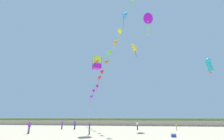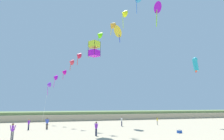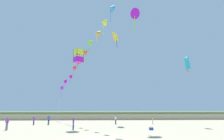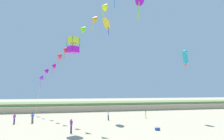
{
  "view_description": "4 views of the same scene",
  "coord_description": "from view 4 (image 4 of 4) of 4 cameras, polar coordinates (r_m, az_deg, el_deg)",
  "views": [
    {
      "loc": [
        2.44,
        -13.28,
        2.35
      ],
      "look_at": [
        -0.86,
        8.82,
        9.42
      ],
      "focal_mm": 24.0,
      "sensor_mm": 36.0,
      "label": 1
    },
    {
      "loc": [
        -9.78,
        -15.92,
        3.61
      ],
      "look_at": [
        -1.33,
        11.09,
        8.67
      ],
      "focal_mm": 32.0,
      "sensor_mm": 36.0,
      "label": 2
    },
    {
      "loc": [
        -0.19,
        -21.28,
        3.03
      ],
      "look_at": [
        1.54,
        9.3,
        8.92
      ],
      "focal_mm": 32.0,
      "sensor_mm": 36.0,
      "label": 3
    },
    {
      "loc": [
        -5.11,
        -17.04,
        5.16
      ],
      "look_at": [
        1.2,
        9.08,
        7.98
      ],
      "focal_mm": 32.0,
      "sensor_mm": 36.0,
      "label": 4
    }
  ],
  "objects": [
    {
      "name": "person_far_center",
      "position": [
        35.53,
        -26.13,
        -12.24
      ],
      "size": [
        0.39,
        0.5,
        1.6
      ],
      "color": "#282D4C",
      "rests_on": "ground"
    },
    {
      "name": "beach_cooler",
      "position": [
        27.98,
        12.86,
        -16.04
      ],
      "size": [
        0.58,
        0.41,
        0.46
      ],
      "color": "blue",
      "rests_on": "ground"
    },
    {
      "name": "large_kite_low_lead",
      "position": [
        28.97,
        -11.04,
        7.01
      ],
      "size": [
        1.76,
        1.76,
        2.18
      ],
      "color": "#AD15D0"
    },
    {
      "name": "person_near_left",
      "position": [
        35.32,
        -21.75,
        -12.32
      ],
      "size": [
        0.62,
        0.24,
        1.76
      ],
      "color": "black",
      "rests_on": "ground"
    },
    {
      "name": "kite_banner_string",
      "position": [
        32.52,
        -7.15,
        12.61
      ],
      "size": [
        18.16,
        32.6,
        23.46
      ],
      "color": "#7F31DA"
    },
    {
      "name": "large_kite_high_solo",
      "position": [
        40.81,
        -1.08,
        13.32
      ],
      "size": [
        2.26,
        2.83,
        3.86
      ],
      "color": "yellow"
    },
    {
      "name": "person_near_right",
      "position": [
        39.18,
        9.63,
        -12.22
      ],
      "size": [
        0.25,
        0.51,
        1.48
      ],
      "color": "gray",
      "rests_on": "ground"
    },
    {
      "name": "person_far_right",
      "position": [
        36.48,
        -1.06,
        -12.59
      ],
      "size": [
        0.49,
        0.46,
        1.68
      ],
      "color": "#282D4C",
      "rests_on": "ground"
    },
    {
      "name": "large_kite_mid_trail",
      "position": [
        37.95,
        20.2,
        3.43
      ],
      "size": [
        1.32,
        1.36,
        2.98
      ],
      "color": "#2BB6CA"
    },
    {
      "name": "person_mid_center",
      "position": [
        26.11,
        -11.58,
        -15.12
      ],
      "size": [
        0.4,
        0.53,
        1.68
      ],
      "color": "#282D4C",
      "rests_on": "ground"
    },
    {
      "name": "dune_ridge",
      "position": [
        56.07,
        -8.45,
        -10.16
      ],
      "size": [
        120.0,
        12.56,
        2.09
      ],
      "color": "tan",
      "rests_on": "ground"
    }
  ]
}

